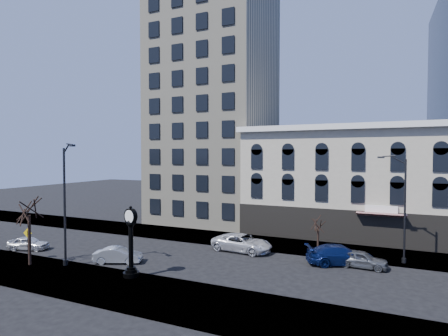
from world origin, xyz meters
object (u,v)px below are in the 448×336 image
at_px(street_lamp_near, 67,172).
at_px(car_near_b, 118,255).
at_px(warning_sign, 28,238).
at_px(street_clock, 131,245).
at_px(car_near_a, 29,243).

bearing_deg(street_lamp_near, car_near_b, 70.21).
height_order(street_lamp_near, car_near_b, street_lamp_near).
distance_m(street_lamp_near, warning_sign, 7.87).
distance_m(street_clock, warning_sign, 11.28).
height_order(street_clock, warning_sign, street_clock).
xyz_separation_m(warning_sign, car_near_a, (-2.99, 2.29, -1.33)).
bearing_deg(street_clock, car_near_b, 155.73).
bearing_deg(warning_sign, car_near_a, 133.92).
height_order(warning_sign, car_near_b, warning_sign).
bearing_deg(car_near_a, street_clock, -118.78).
bearing_deg(car_near_a, street_lamp_near, -127.14).
relative_size(street_clock, street_lamp_near, 0.52).
xyz_separation_m(car_near_a, car_near_b, (10.82, 0.27, 0.02)).
relative_size(street_clock, warning_sign, 1.97).
distance_m(warning_sign, car_near_b, 8.34).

